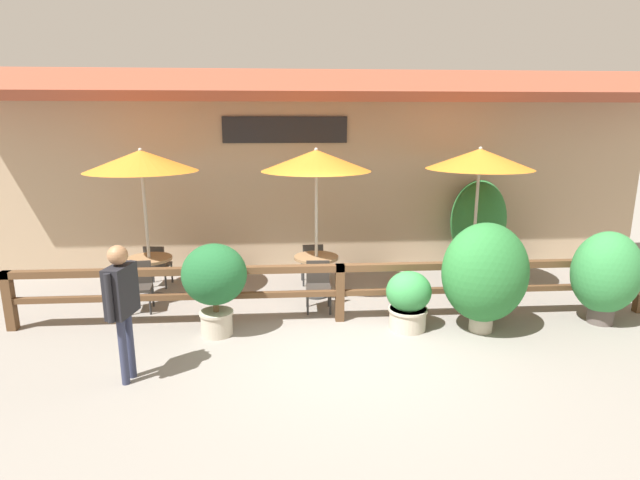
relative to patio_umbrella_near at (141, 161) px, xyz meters
name	(u,v)px	position (x,y,z in m)	size (l,w,h in m)	color
ground_plane	(348,349)	(3.34, -2.39, -2.50)	(60.00, 60.00, 0.00)	gray
building_facade	(324,170)	(3.34, 1.71, -0.33)	(14.28, 1.49, 4.23)	tan
patio_railing	(340,280)	(3.34, -1.34, -1.80)	(10.40, 0.14, 0.95)	brown
patio_umbrella_near	(141,161)	(0.00, 0.00, 0.00)	(1.94, 1.94, 2.73)	#B7B2A8
dining_table_near	(150,266)	(0.00, 0.00, -1.89)	(0.81, 0.81, 0.77)	olive
chair_near_streetside	(139,284)	(-0.03, -0.62, -2.03)	(0.47, 0.47, 0.84)	#332D28
chair_near_wallside	(157,264)	(-0.03, 0.62, -2.03)	(0.46, 0.46, 0.84)	#332D28
patio_umbrella_middle	(316,161)	(3.04, -0.13, 0.00)	(1.94, 1.94, 2.73)	#B7B2A8
dining_table_middle	(316,264)	(3.04, -0.13, -1.89)	(0.81, 0.81, 0.77)	olive
chair_middle_streetside	(318,284)	(3.02, -0.82, -2.03)	(0.43, 0.43, 0.84)	#332D28
chair_middle_wallside	(312,262)	(3.00, 0.56, -2.03)	(0.44, 0.44, 0.84)	#332D28
patio_umbrella_far	(480,159)	(6.04, 0.01, 0.00)	(1.94, 1.94, 2.73)	#B7B2A8
dining_table_far	(472,259)	(6.04, 0.01, -1.89)	(0.81, 0.81, 0.77)	olive
chair_far_streetside	(481,277)	(5.95, -0.67, -2.03)	(0.49, 0.49, 0.84)	#332D28
chair_far_wallside	(463,257)	(6.10, 0.69, -2.03)	(0.49, 0.49, 0.84)	#332D28
potted_plant_corner_fern	(408,300)	(4.36, -1.75, -2.02)	(0.70, 0.63, 0.93)	#B7AD99
potted_plant_entrance_palm	(215,280)	(1.41, -1.75, -1.62)	(0.97, 0.87, 1.42)	#B7AD99
potted_plant_small_flowering	(606,274)	(7.53, -1.74, -1.68)	(1.06, 0.95, 1.51)	#564C47
potted_plant_tall_tropical	(485,273)	(5.48, -1.90, -1.57)	(1.29, 1.16, 1.71)	#B7AD99
potted_plant_broad_leaf	(478,222)	(6.56, 1.16, -1.41)	(1.16, 1.04, 1.98)	#564C47
pedestrian	(122,296)	(0.49, -3.07, -1.37)	(0.30, 0.60, 1.75)	#2D334C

